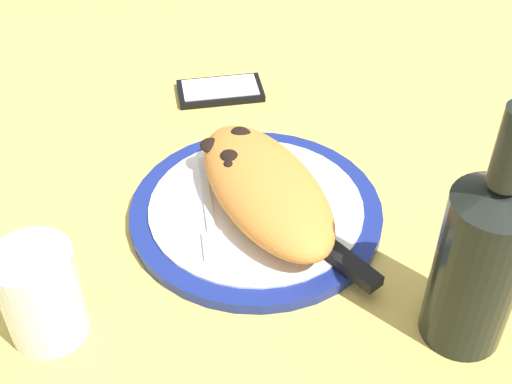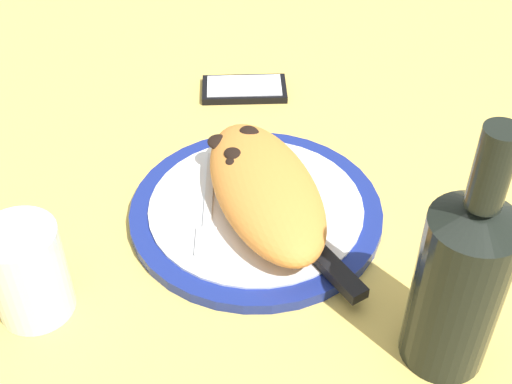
# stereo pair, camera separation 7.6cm
# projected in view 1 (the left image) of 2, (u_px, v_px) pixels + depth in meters

# --- Properties ---
(ground_plane) EXTENTS (1.50, 1.50, 0.03)m
(ground_plane) POSITION_uv_depth(u_px,v_px,m) (256.00, 226.00, 0.80)
(ground_plane) COLOR #DBB756
(plate) EXTENTS (0.28, 0.28, 0.02)m
(plate) POSITION_uv_depth(u_px,v_px,m) (256.00, 211.00, 0.78)
(plate) COLOR navy
(plate) RESTS_ON ground_plane
(calzone) EXTENTS (0.25, 0.15, 0.06)m
(calzone) POSITION_uv_depth(u_px,v_px,m) (265.00, 188.00, 0.76)
(calzone) COLOR orange
(calzone) RESTS_ON plate
(fork) EXTENTS (0.17, 0.03, 0.00)m
(fork) POSITION_uv_depth(u_px,v_px,m) (209.00, 215.00, 0.76)
(fork) COLOR silver
(fork) RESTS_ON plate
(knife) EXTENTS (0.21, 0.12, 0.01)m
(knife) POSITION_uv_depth(u_px,v_px,m) (321.00, 243.00, 0.73)
(knife) COLOR silver
(knife) RESTS_ON plate
(smartphone) EXTENTS (0.07, 0.12, 0.01)m
(smartphone) POSITION_uv_depth(u_px,v_px,m) (220.00, 91.00, 0.97)
(smartphone) COLOR black
(smartphone) RESTS_ON ground_plane
(water_glass) EXTENTS (0.07, 0.07, 0.10)m
(water_glass) POSITION_uv_depth(u_px,v_px,m) (42.00, 299.00, 0.64)
(water_glass) COLOR silver
(water_glass) RESTS_ON ground_plane
(wine_bottle) EXTENTS (0.08, 0.08, 0.26)m
(wine_bottle) POSITION_uv_depth(u_px,v_px,m) (481.00, 258.00, 0.61)
(wine_bottle) COLOR black
(wine_bottle) RESTS_ON ground_plane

